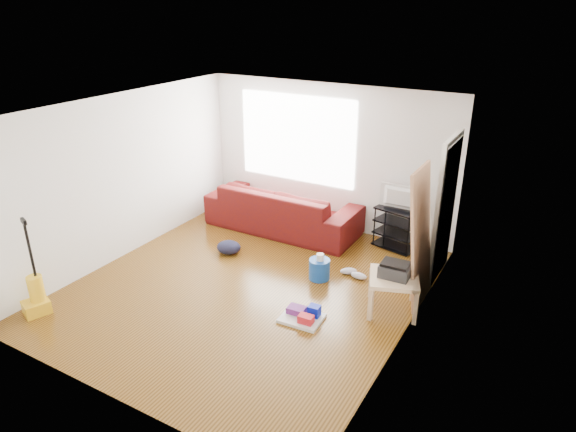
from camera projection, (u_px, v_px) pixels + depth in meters
The scene contains 13 objects.
room at pixel (256, 202), 6.83m from camera, with size 4.51×5.01×2.51m.
sofa at pixel (283, 229), 9.05m from camera, with size 2.66×1.04×0.78m, color #3F0B13.
tv_stand at pixel (396, 228), 8.24m from camera, with size 0.74×0.52×0.68m.
tv at pixel (399, 198), 8.04m from camera, with size 0.66×0.09×0.38m, color black.
side_table at pixel (394, 282), 6.53m from camera, with size 0.78×0.78×0.50m.
printer at pixel (395, 270), 6.47m from camera, with size 0.39×0.30×0.20m.
bucket at pixel (319, 278), 7.45m from camera, with size 0.30×0.30×0.30m, color #1244A1.
toilet_paper at pixel (320, 267), 7.36m from camera, with size 0.11×0.11×0.10m, color silver.
cleaning_tray at pixel (303, 316), 6.47m from camera, with size 0.54×0.44×0.19m.
backpack at pixel (229, 253), 8.18m from camera, with size 0.38×0.31×0.21m, color black.
sneakers at pixel (354, 273), 7.48m from camera, with size 0.44×0.23×0.10m.
vacuum at pixel (36, 296), 6.56m from camera, with size 0.36×0.38×1.29m.
door_panel at pixel (414, 299), 6.94m from camera, with size 0.04×0.74×1.85m, color tan.
Camera 1 is at (3.60, -5.16, 3.75)m, focal length 32.00 mm.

